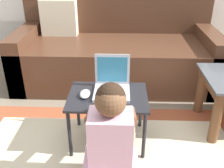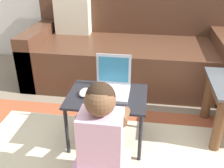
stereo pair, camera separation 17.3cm
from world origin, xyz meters
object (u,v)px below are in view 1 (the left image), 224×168
at_px(laptop_desk, 108,102).
at_px(person_seated, 111,146).
at_px(laptop, 112,87).
at_px(couch, 116,52).
at_px(computer_mouse, 85,94).

bearing_deg(laptop_desk, person_seated, -85.05).
relative_size(laptop_desk, person_seated, 0.78).
height_order(laptop, person_seated, person_seated).
distance_m(couch, laptop, 1.02).
bearing_deg(laptop_desk, couch, 88.49).
distance_m(couch, computer_mouse, 1.08).
bearing_deg(laptop, person_seated, -88.80).
distance_m(laptop_desk, person_seated, 0.40).
bearing_deg(person_seated, couch, 90.25).
height_order(couch, computer_mouse, couch).
xyz_separation_m(couch, computer_mouse, (-0.18, -1.07, 0.10)).
height_order(laptop_desk, laptop, laptop).
bearing_deg(couch, laptop, -90.16).
relative_size(couch, laptop, 8.13).
relative_size(couch, person_seated, 2.93).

